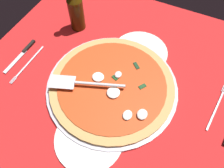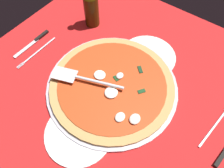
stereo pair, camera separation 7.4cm
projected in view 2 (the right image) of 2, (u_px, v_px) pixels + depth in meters
The scene contains 10 objects.
ground_plane at pixel (113, 82), 77.90cm from camera, with size 100.19×100.19×0.80cm, color red.
checker_pattern at pixel (113, 81), 77.52cm from camera, with size 100.19×100.19×0.10cm.
pizza_pan at pixel (112, 87), 75.44cm from camera, with size 46.00×46.00×1.38cm, color #B4B1BE.
dinner_plate_left at pixel (79, 133), 66.63cm from camera, with size 21.46×21.46×1.00cm, color white.
dinner_plate_right at pixel (148, 56), 83.01cm from camera, with size 21.47×21.47×1.00cm, color white.
pizza at pixel (112, 85), 74.18cm from camera, with size 43.43×43.43×2.62cm.
pizza_server at pixel (84, 79), 72.83cm from camera, with size 11.99×25.02×1.00cm.
place_setting_near at pixel (222, 136), 66.20cm from camera, with size 21.95×16.00×1.40cm.
place_setting_far at pixel (36, 47), 85.72cm from camera, with size 21.78×11.50×1.40cm.
beer_bottle at pixel (91, 6), 85.59cm from camera, with size 6.12×6.12×23.46cm.
Camera 2 is at (-34.06, -24.86, 65.11)cm, focal length 34.21 mm.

